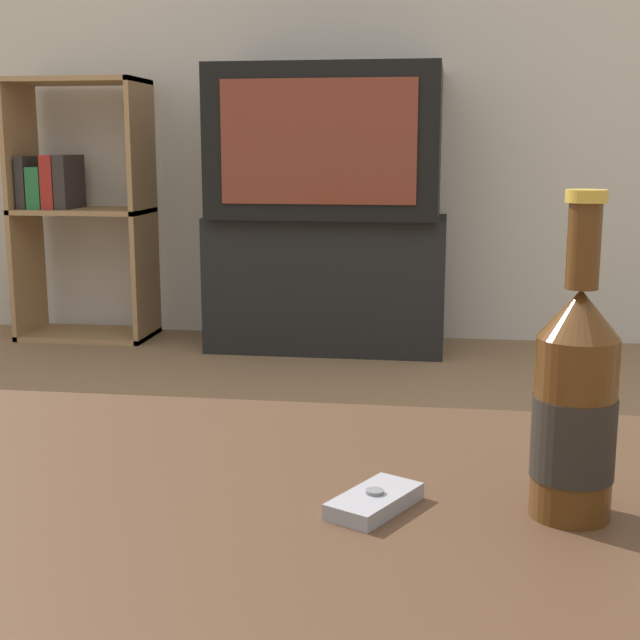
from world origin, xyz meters
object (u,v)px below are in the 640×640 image
at_px(bookshelf, 75,203).
at_px(beer_bottle, 575,406).
at_px(television, 327,142).
at_px(tv_stand, 327,283).
at_px(cell_phone, 375,501).

height_order(bookshelf, beer_bottle, bookshelf).
bearing_deg(television, beer_bottle, -78.04).
distance_m(tv_stand, bookshelf, 1.10).
height_order(tv_stand, cell_phone, tv_stand).
height_order(bookshelf, cell_phone, bookshelf).
bearing_deg(television, bookshelf, 176.87).
bearing_deg(tv_stand, cell_phone, -81.33).
distance_m(bookshelf, cell_phone, 3.17).
bearing_deg(beer_bottle, television, 101.96).
xyz_separation_m(beer_bottle, cell_phone, (-0.16, -0.01, -0.09)).
bearing_deg(cell_phone, tv_stand, 126.24).
height_order(tv_stand, bookshelf, bookshelf).
bearing_deg(tv_stand, television, -90.00).
distance_m(television, bookshelf, 1.09).
bearing_deg(cell_phone, beer_bottle, 31.44).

